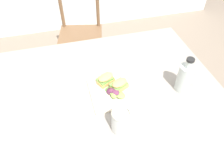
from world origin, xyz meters
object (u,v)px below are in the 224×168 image
fork_on_napkin (67,99)px  mason_jar_iced_tea (121,121)px  chair_wooden_far (81,34)px  dining_table (101,109)px  bottle_cold_brew (184,79)px  sandwich_half_front (119,85)px  sandwich_half_back (106,79)px  plate_lunch (114,91)px

fork_on_napkin → mason_jar_iced_tea: size_ratio=1.56×
chair_wooden_far → fork_on_napkin: 1.11m
dining_table → chair_wooden_far: (0.04, 1.07, -0.18)m
fork_on_napkin → bottle_cold_brew: 0.60m
sandwich_half_front → bottle_cold_brew: 0.33m
sandwich_half_back → plate_lunch: bearing=-67.4°
sandwich_half_back → dining_table: bearing=-123.3°
dining_table → sandwich_half_front: sandwich_half_front is taller
plate_lunch → bottle_cold_brew: size_ratio=1.22×
sandwich_half_front → fork_on_napkin: 0.28m
chair_wooden_far → sandwich_half_front: bearing=-86.3°
chair_wooden_far → plate_lunch: bearing=-88.0°
plate_lunch → mason_jar_iced_tea: bearing=-97.4°
dining_table → bottle_cold_brew: bottle_cold_brew is taller
dining_table → sandwich_half_back: sandwich_half_back is taller
dining_table → mason_jar_iced_tea: bearing=-76.8°
dining_table → plate_lunch: bearing=7.5°
mason_jar_iced_tea → dining_table: bearing=103.2°
chair_wooden_far → mason_jar_iced_tea: 1.32m
sandwich_half_front → sandwich_half_back: size_ratio=1.00×
sandwich_half_front → fork_on_napkin: sandwich_half_front is taller
bottle_cold_brew → sandwich_half_front: bearing=166.8°
plate_lunch → bottle_cold_brew: bearing=-10.7°
sandwich_half_front → mason_jar_iced_tea: bearing=-104.6°
dining_table → sandwich_half_front: bearing=9.9°
sandwich_half_front → bottle_cold_brew: bottle_cold_brew is taller
sandwich_half_front → chair_wooden_far: bearing=93.7°
mason_jar_iced_tea → sandwich_half_front: bearing=75.4°
dining_table → chair_wooden_far: size_ratio=1.49×
bottle_cold_brew → mason_jar_iced_tea: bearing=-157.9°
sandwich_half_back → fork_on_napkin: (-0.22, -0.05, -0.03)m
sandwich_half_front → bottle_cold_brew: (0.32, -0.08, 0.03)m
sandwich_half_front → sandwich_half_back: (-0.06, 0.06, 0.00)m
plate_lunch → chair_wooden_far: bearing=92.0°
sandwich_half_front → sandwich_half_back: same height
chair_wooden_far → mason_jar_iced_tea: size_ratio=7.32×
sandwich_half_back → fork_on_napkin: bearing=-165.8°
sandwich_half_front → fork_on_napkin: (-0.27, 0.00, -0.03)m
chair_wooden_far → bottle_cold_brew: 1.24m
sandwich_half_back → chair_wooden_far: bearing=90.5°
chair_wooden_far → sandwich_half_front: size_ratio=8.38×
dining_table → chair_wooden_far: 1.08m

